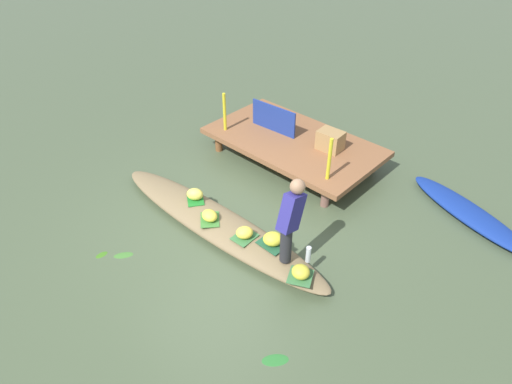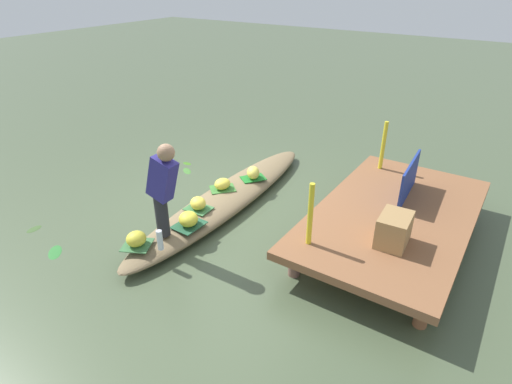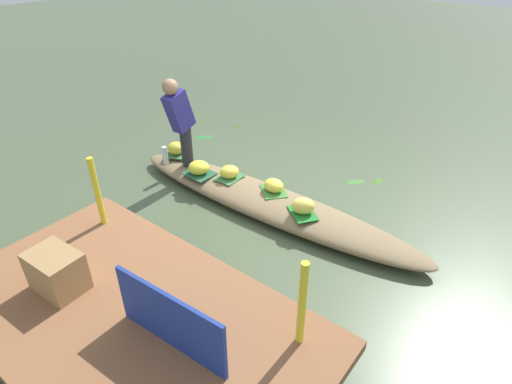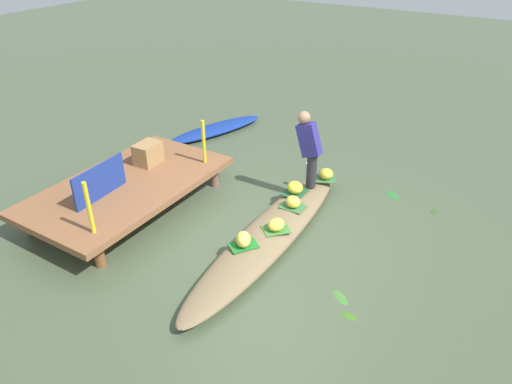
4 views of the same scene
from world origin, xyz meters
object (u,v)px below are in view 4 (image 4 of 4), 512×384
(market_banner, at_px, (100,181))
(banana_bunch_0, at_px, (326,174))
(produce_crate, at_px, (148,153))
(vendor_boat, at_px, (271,233))
(water_bottle, at_px, (307,170))
(banana_bunch_4, at_px, (293,202))
(moored_boat, at_px, (216,129))
(banana_bunch_1, at_px, (243,239))
(vendor_person, at_px, (309,145))
(banana_bunch_3, at_px, (295,187))
(banana_bunch_2, at_px, (276,225))

(market_banner, bearing_deg, banana_bunch_0, -46.51)
(banana_bunch_0, height_order, produce_crate, produce_crate)
(vendor_boat, relative_size, banana_bunch_0, 17.44)
(water_bottle, bearing_deg, banana_bunch_4, -165.84)
(banana_bunch_0, bearing_deg, vendor_boat, 177.78)
(moored_boat, height_order, banana_bunch_1, banana_bunch_1)
(vendor_boat, relative_size, vendor_person, 3.40)
(moored_boat, bearing_deg, banana_bunch_3, -103.30)
(vendor_boat, height_order, banana_bunch_3, banana_bunch_3)
(banana_bunch_3, height_order, vendor_person, vendor_person)
(banana_bunch_1, distance_m, vendor_person, 2.02)
(moored_boat, distance_m, banana_bunch_0, 3.21)
(banana_bunch_0, relative_size, market_banner, 0.25)
(vendor_boat, relative_size, water_bottle, 16.55)
(banana_bunch_2, relative_size, produce_crate, 0.59)
(vendor_person, bearing_deg, banana_bunch_0, -26.48)
(vendor_boat, xyz_separation_m, moored_boat, (2.75, 2.96, -0.03))
(moored_boat, height_order, banana_bunch_2, banana_bunch_2)
(banana_bunch_1, height_order, water_bottle, water_bottle)
(banana_bunch_2, distance_m, vendor_person, 1.52)
(banana_bunch_0, relative_size, produce_crate, 0.55)
(banana_bunch_2, distance_m, produce_crate, 2.67)
(market_banner, xyz_separation_m, produce_crate, (1.19, 0.18, -0.08))
(moored_boat, height_order, water_bottle, water_bottle)
(banana_bunch_3, bearing_deg, moored_boat, 58.25)
(banana_bunch_4, distance_m, market_banner, 2.85)
(banana_bunch_2, relative_size, water_bottle, 1.02)
(water_bottle, xyz_separation_m, market_banner, (-2.50, 2.13, 0.34))
(banana_bunch_0, bearing_deg, banana_bunch_1, 176.21)
(vendor_boat, distance_m, produce_crate, 2.60)
(market_banner, bearing_deg, moored_boat, 5.80)
(vendor_person, bearing_deg, produce_crate, 113.69)
(market_banner, bearing_deg, vendor_person, -48.52)
(vendor_person, xyz_separation_m, water_bottle, (0.25, 0.12, -0.58))
(water_bottle, distance_m, market_banner, 3.30)
(banana_bunch_1, height_order, banana_bunch_2, banana_bunch_1)
(banana_bunch_4, relative_size, water_bottle, 0.98)
(produce_crate, bearing_deg, moored_boat, 9.74)
(moored_boat, relative_size, banana_bunch_3, 8.23)
(vendor_person, xyz_separation_m, produce_crate, (-1.06, 2.43, -0.32))
(water_bottle, bearing_deg, banana_bunch_3, -172.97)
(banana_bunch_0, bearing_deg, produce_crate, 118.57)
(banana_bunch_4, xyz_separation_m, produce_crate, (-0.35, 2.55, 0.30))
(moored_boat, distance_m, water_bottle, 2.98)
(banana_bunch_3, distance_m, water_bottle, 0.58)
(banana_bunch_2, xyz_separation_m, vendor_person, (1.38, 0.21, 0.62))
(banana_bunch_1, height_order, market_banner, market_banner)
(vendor_boat, xyz_separation_m, vendor_person, (1.35, 0.11, 0.82))
(vendor_boat, relative_size, banana_bunch_1, 15.89)
(banana_bunch_2, xyz_separation_m, banana_bunch_4, (0.66, 0.08, 0.00))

